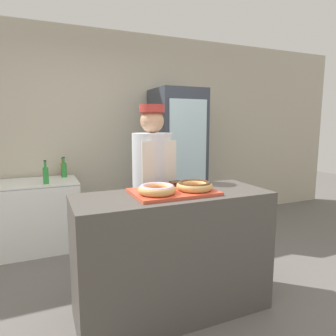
{
  "coord_description": "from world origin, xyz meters",
  "views": [
    {
      "loc": [
        -0.91,
        -2.0,
        1.48
      ],
      "look_at": [
        0.0,
        0.1,
        1.14
      ],
      "focal_mm": 32.0,
      "sensor_mm": 36.0,
      "label": 1
    }
  ],
  "objects_px": {
    "brownie_back_left": "(154,185)",
    "baker_person": "(153,190)",
    "chest_freezer": "(39,215)",
    "serving_tray": "(173,192)",
    "bottle_green": "(64,169)",
    "brownie_back_right": "(176,183)",
    "donut_light_glaze": "(157,189)",
    "donut_chocolate_glaze": "(194,185)",
    "bottle_amber": "(63,169)",
    "beverage_fridge": "(177,160)",
    "bottle_green_b": "(46,175)"
  },
  "relations": [
    {
      "from": "brownie_back_left",
      "to": "baker_person",
      "type": "relative_size",
      "value": 0.06
    },
    {
      "from": "donut_chocolate_glaze",
      "to": "brownie_back_right",
      "type": "xyz_separation_m",
      "value": [
        -0.05,
        0.21,
        -0.02
      ]
    },
    {
      "from": "beverage_fridge",
      "to": "bottle_green",
      "type": "bearing_deg",
      "value": 173.22
    },
    {
      "from": "donut_chocolate_glaze",
      "to": "bottle_amber",
      "type": "xyz_separation_m",
      "value": [
        -0.8,
        2.05,
        -0.12
      ]
    },
    {
      "from": "bottle_amber",
      "to": "donut_chocolate_glaze",
      "type": "bearing_deg",
      "value": -68.78
    },
    {
      "from": "serving_tray",
      "to": "beverage_fridge",
      "type": "height_order",
      "value": "beverage_fridge"
    },
    {
      "from": "brownie_back_left",
      "to": "brownie_back_right",
      "type": "xyz_separation_m",
      "value": [
        0.2,
        0.0,
        0.0
      ]
    },
    {
      "from": "donut_light_glaze",
      "to": "bottle_green",
      "type": "height_order",
      "value": "bottle_green"
    },
    {
      "from": "chest_freezer",
      "to": "bottle_green",
      "type": "height_order",
      "value": "bottle_green"
    },
    {
      "from": "bottle_green_b",
      "to": "baker_person",
      "type": "bearing_deg",
      "value": -47.98
    },
    {
      "from": "donut_light_glaze",
      "to": "chest_freezer",
      "type": "relative_size",
      "value": 0.3
    },
    {
      "from": "brownie_back_left",
      "to": "bottle_green_b",
      "type": "xyz_separation_m",
      "value": [
        -0.76,
        1.39,
        -0.09
      ]
    },
    {
      "from": "chest_freezer",
      "to": "bottle_amber",
      "type": "xyz_separation_m",
      "value": [
        0.32,
        0.26,
        0.49
      ]
    },
    {
      "from": "donut_light_glaze",
      "to": "donut_chocolate_glaze",
      "type": "relative_size",
      "value": 1.0
    },
    {
      "from": "bottle_green_b",
      "to": "donut_light_glaze",
      "type": "bearing_deg",
      "value": -66.14
    },
    {
      "from": "donut_light_glaze",
      "to": "beverage_fridge",
      "type": "height_order",
      "value": "beverage_fridge"
    },
    {
      "from": "bottle_amber",
      "to": "bottle_green_b",
      "type": "distance_m",
      "value": 0.5
    },
    {
      "from": "serving_tray",
      "to": "bottle_green",
      "type": "relative_size",
      "value": 2.41
    },
    {
      "from": "serving_tray",
      "to": "bottle_green_b",
      "type": "bearing_deg",
      "value": 119.04
    },
    {
      "from": "donut_light_glaze",
      "to": "bottle_green",
      "type": "xyz_separation_m",
      "value": [
        -0.49,
        1.96,
        -0.11
      ]
    },
    {
      "from": "donut_light_glaze",
      "to": "brownie_back_left",
      "type": "distance_m",
      "value": 0.22
    },
    {
      "from": "donut_light_glaze",
      "to": "beverage_fridge",
      "type": "bearing_deg",
      "value": 60.96
    },
    {
      "from": "brownie_back_left",
      "to": "baker_person",
      "type": "distance_m",
      "value": 0.44
    },
    {
      "from": "brownie_back_right",
      "to": "bottle_amber",
      "type": "relative_size",
      "value": 0.39
    },
    {
      "from": "beverage_fridge",
      "to": "chest_freezer",
      "type": "distance_m",
      "value": 1.89
    },
    {
      "from": "serving_tray",
      "to": "bottle_green",
      "type": "bearing_deg",
      "value": 108.52
    },
    {
      "from": "bottle_green",
      "to": "bottle_green_b",
      "type": "distance_m",
      "value": 0.42
    },
    {
      "from": "serving_tray",
      "to": "donut_chocolate_glaze",
      "type": "xyz_separation_m",
      "value": [
        0.15,
        -0.05,
        0.05
      ]
    },
    {
      "from": "brownie_back_left",
      "to": "serving_tray",
      "type": "bearing_deg",
      "value": -57.76
    },
    {
      "from": "brownie_back_right",
      "to": "beverage_fridge",
      "type": "bearing_deg",
      "value": 64.82
    },
    {
      "from": "serving_tray",
      "to": "bottle_amber",
      "type": "relative_size",
      "value": 2.64
    },
    {
      "from": "beverage_fridge",
      "to": "bottle_green",
      "type": "distance_m",
      "value": 1.49
    },
    {
      "from": "donut_light_glaze",
      "to": "beverage_fridge",
      "type": "xyz_separation_m",
      "value": [
        0.99,
        1.79,
        -0.05
      ]
    },
    {
      "from": "bottle_green",
      "to": "bottle_green_b",
      "type": "relative_size",
      "value": 0.97
    },
    {
      "from": "bottle_green",
      "to": "bottle_amber",
      "type": "height_order",
      "value": "bottle_green"
    },
    {
      "from": "serving_tray",
      "to": "chest_freezer",
      "type": "bearing_deg",
      "value": 118.9
    },
    {
      "from": "serving_tray",
      "to": "baker_person",
      "type": "relative_size",
      "value": 0.38
    },
    {
      "from": "chest_freezer",
      "to": "bottle_green_b",
      "type": "distance_m",
      "value": 0.55
    },
    {
      "from": "baker_person",
      "to": "bottle_green_b",
      "type": "relative_size",
      "value": 6.21
    },
    {
      "from": "donut_light_glaze",
      "to": "beverage_fridge",
      "type": "relative_size",
      "value": 0.14
    },
    {
      "from": "beverage_fridge",
      "to": "bottle_green",
      "type": "relative_size",
      "value": 7.54
    },
    {
      "from": "brownie_back_left",
      "to": "brownie_back_right",
      "type": "bearing_deg",
      "value": 0.0
    },
    {
      "from": "serving_tray",
      "to": "baker_person",
      "type": "bearing_deg",
      "value": 85.76
    },
    {
      "from": "donut_light_glaze",
      "to": "bottle_amber",
      "type": "distance_m",
      "value": 2.11
    },
    {
      "from": "baker_person",
      "to": "bottle_green",
      "type": "relative_size",
      "value": 6.42
    },
    {
      "from": "serving_tray",
      "to": "bottle_green",
      "type": "distance_m",
      "value": 2.01
    },
    {
      "from": "baker_person",
      "to": "donut_chocolate_glaze",
      "type": "bearing_deg",
      "value": -79.55
    },
    {
      "from": "serving_tray",
      "to": "beverage_fridge",
      "type": "distance_m",
      "value": 1.93
    },
    {
      "from": "chest_freezer",
      "to": "bottle_green_b",
      "type": "relative_size",
      "value": 3.4
    },
    {
      "from": "baker_person",
      "to": "chest_freezer",
      "type": "relative_size",
      "value": 1.83
    }
  ]
}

